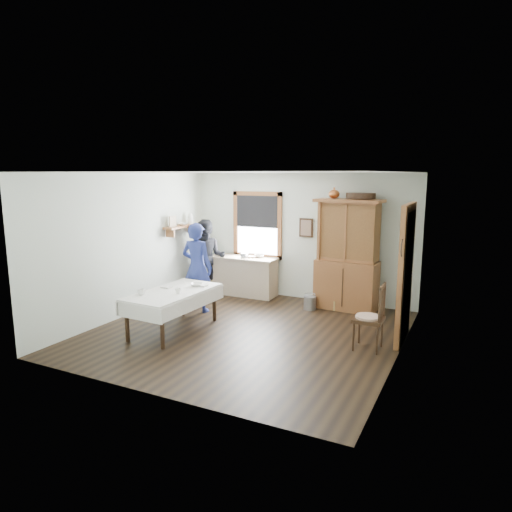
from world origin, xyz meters
name	(u,v)px	position (x,y,z in m)	size (l,w,h in m)	color
room	(246,255)	(0.00, 0.00, 1.35)	(5.01, 5.01, 2.70)	black
window	(257,221)	(-1.00, 2.46, 1.63)	(1.18, 0.07, 1.48)	white
doorway	(407,270)	(2.46, 0.85, 1.16)	(0.09, 1.14, 2.22)	#473E32
wall_shelf	(182,225)	(-2.37, 1.54, 1.57)	(0.24, 1.00, 0.44)	#995F2F
framed_picture	(306,228)	(0.15, 2.46, 1.55)	(0.30, 0.04, 0.40)	#342112
rug_beater	(403,240)	(2.45, 0.30, 1.72)	(0.27, 0.27, 0.01)	black
work_counter	(244,276)	(-1.19, 2.18, 0.43)	(1.50, 0.57, 0.86)	tan
china_hutch	(347,255)	(1.15, 2.12, 1.10)	(1.29, 0.61, 2.20)	#995F2F
dining_table	(173,311)	(-1.17, -0.47, 0.35)	(0.93, 1.76, 0.70)	white
spindle_chair	(369,316)	(2.03, 0.16, 0.53)	(0.48, 0.48, 1.05)	#342112
pail	(310,303)	(0.52, 1.76, 0.13)	(0.25, 0.25, 0.27)	gray
wicker_basket	(331,303)	(0.88, 2.01, 0.10)	(0.34, 0.24, 0.20)	tan
woman_blue	(197,271)	(-1.43, 0.67, 0.81)	(0.59, 0.39, 1.63)	navy
figure_dark	(208,260)	(-1.92, 1.83, 0.78)	(0.76, 0.59, 1.56)	black
table_cup_a	(141,292)	(-1.49, -0.91, 0.75)	(0.12, 0.12, 0.10)	white
table_cup_b	(178,291)	(-0.99, -0.57, 0.75)	(0.10, 0.10, 0.09)	white
table_bowl	(196,284)	(-1.00, 0.00, 0.73)	(0.23, 0.23, 0.06)	white
counter_book	(248,256)	(-1.10, 2.22, 0.87)	(0.18, 0.24, 0.02)	#7F6554
counter_bowl	(259,256)	(-0.87, 2.29, 0.89)	(0.21, 0.21, 0.07)	white
shelf_bowl	(182,224)	(-2.37, 1.55, 1.60)	(0.22, 0.22, 0.05)	white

